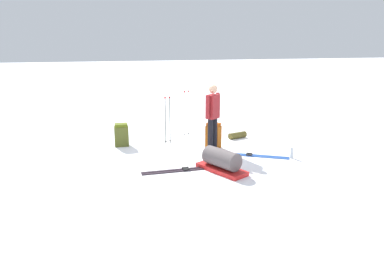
# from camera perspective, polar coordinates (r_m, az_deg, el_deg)

# --- Properties ---
(ground_plane) EXTENTS (80.00, 80.00, 0.00)m
(ground_plane) POSITION_cam_1_polar(r_m,az_deg,el_deg) (9.08, -0.00, -4.30)
(ground_plane) COLOR white
(skier_standing) EXTENTS (0.45, 0.41, 1.70)m
(skier_standing) POSITION_cam_1_polar(r_m,az_deg,el_deg) (9.11, 3.28, 1.96)
(skier_standing) COLOR black
(skier_standing) RESTS_ON ground_plane
(ski_pair_near) EXTENTS (1.77, 1.05, 0.05)m
(ski_pair_near) POSITION_cam_1_polar(r_m,az_deg,el_deg) (9.04, 9.00, -4.47)
(ski_pair_near) COLOR #2B55AC
(ski_pair_near) RESTS_ON ground_plane
(ski_pair_far) EXTENTS (1.95, 0.22, 0.05)m
(ski_pair_far) POSITION_cam_1_polar(r_m,az_deg,el_deg) (7.97, -0.98, -6.79)
(ski_pair_far) COLOR black
(ski_pair_far) RESTS_ON ground_plane
(backpack_large_dark) EXTENTS (0.43, 0.43, 0.67)m
(backpack_large_dark) POSITION_cam_1_polar(r_m,az_deg,el_deg) (9.51, 3.38, -1.44)
(backpack_large_dark) COLOR #95460D
(backpack_large_dark) RESTS_ON ground_plane
(backpack_bright) EXTENTS (0.37, 0.27, 0.61)m
(backpack_bright) POSITION_cam_1_polar(r_m,az_deg,el_deg) (9.84, -11.05, -1.33)
(backpack_bright) COLOR #474D1C
(backpack_bright) RESTS_ON ground_plane
(ski_poles_planted_near) EXTENTS (0.19, 0.11, 1.35)m
(ski_poles_planted_near) POSITION_cam_1_polar(r_m,az_deg,el_deg) (10.57, -0.87, 2.45)
(ski_poles_planted_near) COLOR #ACBFBA
(ski_poles_planted_near) RESTS_ON ground_plane
(ski_poles_planted_far) EXTENTS (0.20, 0.11, 1.30)m
(ski_poles_planted_far) POSITION_cam_1_polar(r_m,az_deg,el_deg) (9.81, -3.86, 1.39)
(ski_poles_planted_far) COLOR black
(ski_poles_planted_far) RESTS_ON ground_plane
(gear_sled) EXTENTS (0.96, 1.25, 0.49)m
(gear_sled) POSITION_cam_1_polar(r_m,az_deg,el_deg) (7.87, 4.69, -5.47)
(gear_sled) COLOR red
(gear_sled) RESTS_ON ground_plane
(sleeping_mat_rolled) EXTENTS (0.58, 0.33, 0.18)m
(sleeping_mat_rolled) POSITION_cam_1_polar(r_m,az_deg,el_deg) (10.53, 7.17, -1.37)
(sleeping_mat_rolled) COLOR brown
(sleeping_mat_rolled) RESTS_ON ground_plane
(thermos_bottle) EXTENTS (0.07, 0.07, 0.26)m
(thermos_bottle) POSITION_cam_1_polar(r_m,az_deg,el_deg) (9.03, 15.44, -4.04)
(thermos_bottle) COLOR #AFB8BD
(thermos_bottle) RESTS_ON ground_plane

